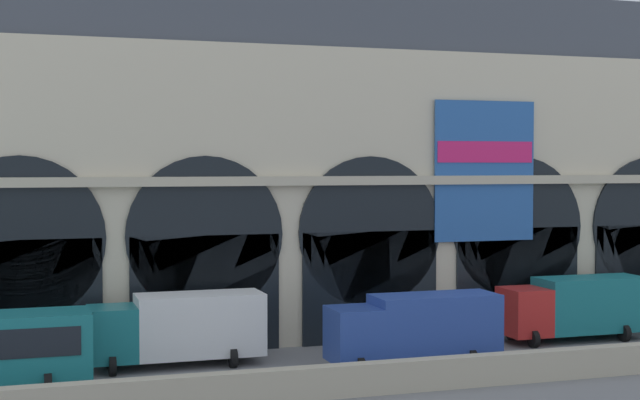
{
  "coord_description": "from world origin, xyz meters",
  "views": [
    {
      "loc": [
        -16.37,
        -37.57,
        8.76
      ],
      "look_at": [
        -2.58,
        5.0,
        7.04
      ],
      "focal_mm": 52.3,
      "sensor_mm": 36.0,
      "label": 1
    }
  ],
  "objects": [
    {
      "name": "ground_plane",
      "position": [
        0.0,
        0.0,
        0.0
      ],
      "size": [
        200.0,
        200.0,
        0.0
      ],
      "primitive_type": "plane",
      "color": "slate"
    },
    {
      "name": "quay_parapet_wall",
      "position": [
        0.0,
        -4.73,
        0.61
      ],
      "size": [
        90.0,
        0.7,
        1.21
      ],
      "primitive_type": "cube",
      "color": "#B2A891",
      "rests_on": "ground"
    },
    {
      "name": "station_building",
      "position": [
        0.04,
        7.81,
        8.59
      ],
      "size": [
        50.69,
        6.06,
        17.62
      ],
      "color": "beige",
      "rests_on": "ground"
    },
    {
      "name": "box_truck_midwest",
      "position": [
        -9.82,
        2.48,
        1.7
      ],
      "size": [
        7.5,
        2.91,
        3.12
      ],
      "color": "#19727A",
      "rests_on": "ground"
    },
    {
      "name": "box_truck_center",
      "position": [
        -0.14,
        -0.89,
        1.7
      ],
      "size": [
        7.5,
        2.91,
        3.12
      ],
      "color": "#28479E",
      "rests_on": "ground"
    },
    {
      "name": "box_truck_mideast",
      "position": [
        9.9,
        2.33,
        1.7
      ],
      "size": [
        7.5,
        2.91,
        3.12
      ],
      "color": "red",
      "rests_on": "ground"
    }
  ]
}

